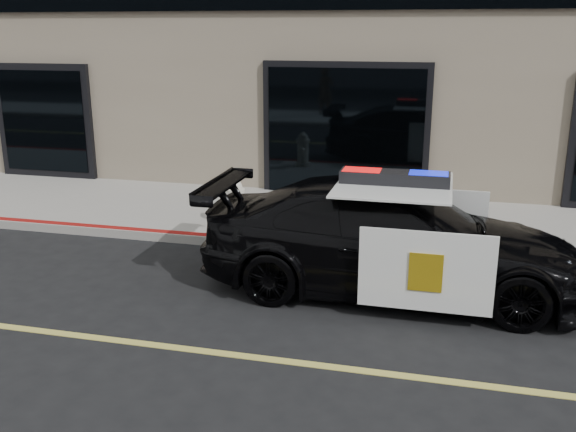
# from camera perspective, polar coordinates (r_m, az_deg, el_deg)

# --- Properties ---
(ground) EXTENTS (120.00, 120.00, 0.00)m
(ground) POSITION_cam_1_polar(r_m,az_deg,el_deg) (7.10, 3.90, -13.27)
(ground) COLOR black
(ground) RESTS_ON ground
(sidewalk_n) EXTENTS (60.00, 3.50, 0.15)m
(sidewalk_n) POSITION_cam_1_polar(r_m,az_deg,el_deg) (11.89, 8.39, -0.61)
(sidewalk_n) COLOR gray
(sidewalk_n) RESTS_ON ground
(police_car) EXTENTS (2.36, 5.17, 1.69)m
(police_car) POSITION_cam_1_polar(r_m,az_deg,el_deg) (8.84, 9.23, -1.96)
(police_car) COLOR black
(police_car) RESTS_ON ground
(fire_hydrant) EXTENTS (0.39, 0.54, 0.86)m
(fire_hydrant) POSITION_cam_1_polar(r_m,az_deg,el_deg) (11.22, -4.70, 1.03)
(fire_hydrant) COLOR white
(fire_hydrant) RESTS_ON sidewalk_n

